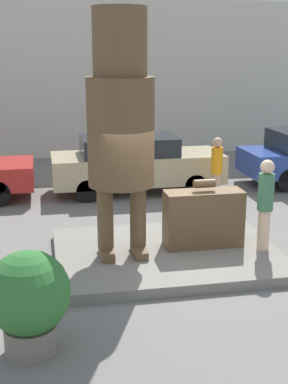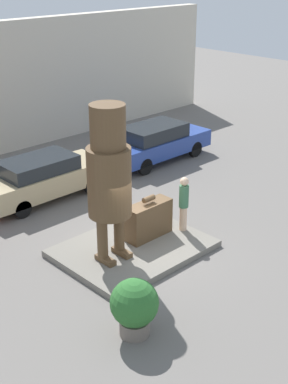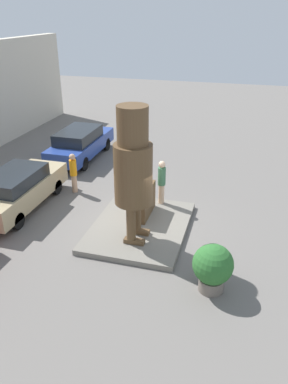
% 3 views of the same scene
% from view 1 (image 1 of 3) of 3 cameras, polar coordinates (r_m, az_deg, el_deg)
% --- Properties ---
extents(ground_plane, '(60.00, 60.00, 0.00)m').
position_cam_1_polar(ground_plane, '(10.18, 2.48, -7.15)').
color(ground_plane, slate).
extents(pedestal, '(4.16, 3.18, 0.19)m').
position_cam_1_polar(pedestal, '(10.14, 2.48, -6.66)').
color(pedestal, slate).
rests_on(pedestal, ground_plane).
extents(building_backdrop, '(28.00, 0.60, 5.47)m').
position_cam_1_polar(building_backdrop, '(19.59, -4.57, 11.88)').
color(building_backdrop, beige).
rests_on(building_backdrop, ground_plane).
extents(statue_figure, '(1.17, 1.17, 4.33)m').
position_cam_1_polar(statue_figure, '(9.27, -2.52, 8.08)').
color(statue_figure, brown).
rests_on(statue_figure, pedestal).
extents(giant_suitcase, '(1.48, 0.54, 1.30)m').
position_cam_1_polar(giant_suitcase, '(10.20, 6.35, -2.78)').
color(giant_suitcase, brown).
rests_on(giant_suitcase, pedestal).
extents(tourist, '(0.29, 0.29, 1.72)m').
position_cam_1_polar(tourist, '(10.06, 12.82, -0.98)').
color(tourist, beige).
rests_on(tourist, pedestal).
extents(parked_car_tan, '(4.61, 1.71, 1.55)m').
position_cam_1_polar(parked_car_tan, '(14.56, -0.93, 3.13)').
color(parked_car_tan, tan).
rests_on(parked_car_tan, ground_plane).
extents(planter_pot, '(1.10, 1.10, 1.39)m').
position_cam_1_polar(planter_pot, '(7.13, -12.24, -11.00)').
color(planter_pot, '#70665B').
rests_on(planter_pot, ground_plane).
extents(worker_hivis, '(0.29, 0.29, 1.69)m').
position_cam_1_polar(worker_hivis, '(13.66, 7.76, 2.63)').
color(worker_hivis, tan).
rests_on(worker_hivis, ground_plane).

